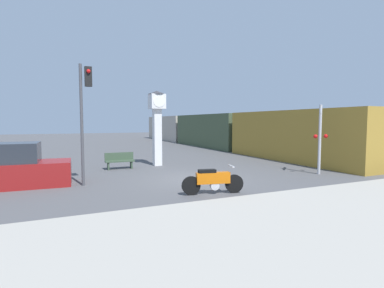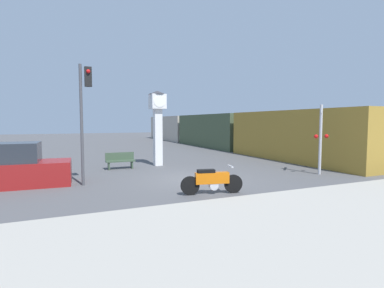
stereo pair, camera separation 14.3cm
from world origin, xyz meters
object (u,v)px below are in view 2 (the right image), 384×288
at_px(motorcycle, 212,181).
at_px(railroad_crossing_signal, 321,136).
at_px(traffic_light, 85,104).
at_px(freight_train, 212,131).
at_px(parked_car, 14,168).
at_px(clock_tower, 158,116).
at_px(bench, 120,160).

relative_size(motorcycle, railroad_crossing_signal, 0.66).
distance_m(traffic_light, railroad_crossing_signal, 11.26).
bearing_deg(freight_train, parked_car, -138.95).
distance_m(clock_tower, bench, 3.44).
xyz_separation_m(motorcycle, clock_tower, (0.32, 7.73, 2.47)).
bearing_deg(parked_car, motorcycle, -29.76).
distance_m(motorcycle, clock_tower, 8.12).
bearing_deg(railroad_crossing_signal, clock_tower, 136.45).
distance_m(freight_train, parked_car, 22.00).
xyz_separation_m(motorcycle, parked_car, (-6.82, 4.37, 0.26)).
bearing_deg(railroad_crossing_signal, traffic_light, 169.71).
bearing_deg(parked_car, bench, 34.21).
bearing_deg(motorcycle, railroad_crossing_signal, 23.98).
distance_m(clock_tower, freight_train, 14.60).
relative_size(clock_tower, bench, 2.81).
distance_m(clock_tower, parked_car, 8.20).
distance_m(railroad_crossing_signal, parked_car, 14.06).
bearing_deg(traffic_light, clock_tower, 43.83).
bearing_deg(bench, motorcycle, -74.49).
relative_size(traffic_light, parked_car, 1.17).
bearing_deg(freight_train, clock_tower, -130.42).
height_order(clock_tower, parked_car, clock_tower).
bearing_deg(parked_car, clock_tower, 28.07).
height_order(railroad_crossing_signal, bench, railroad_crossing_signal).
relative_size(motorcycle, parked_car, 0.54).
distance_m(freight_train, bench, 16.52).
bearing_deg(bench, railroad_crossing_signal, -33.07).
relative_size(railroad_crossing_signal, parked_car, 0.82).
relative_size(clock_tower, freight_train, 0.12).
bearing_deg(traffic_light, freight_train, 47.88).
bearing_deg(railroad_crossing_signal, bench, 146.93).
distance_m(motorcycle, bench, 7.56).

